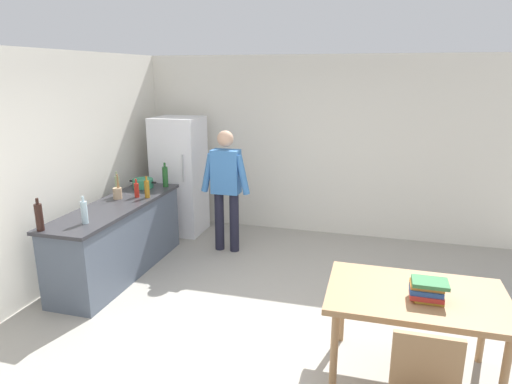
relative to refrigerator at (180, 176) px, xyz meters
The scene contains 16 objects.
ground_plane 3.19m from the refrigerator, 51.63° to the right, with size 14.00×14.00×0.00m, color #9E998E.
wall_back 2.04m from the refrigerator, 17.53° to the left, with size 6.40×0.12×2.70m, color silver.
wall_left 2.35m from the refrigerator, 107.65° to the right, with size 0.12×5.60×2.70m, color silver.
kitchen_counter 1.66m from the refrigerator, 93.58° to the right, with size 0.64×2.20×0.90m.
refrigerator is the anchor object (origin of this frame).
person 1.10m from the refrigerator, 30.23° to the right, with size 0.70×0.22×1.70m.
dining_table 4.27m from the refrigerator, 39.29° to the right, with size 1.40×0.90×0.75m.
cooking_pot 0.81m from the refrigerator, 103.29° to the right, with size 0.40×0.28×0.12m.
utensil_jar 1.40m from the refrigerator, 98.60° to the right, with size 0.11×0.11×0.32m.
bottle_oil_amber 1.25m from the refrigerator, 84.13° to the right, with size 0.06×0.06×0.28m.
bottle_wine_green 0.69m from the refrigerator, 81.75° to the right, with size 0.08×0.08×0.34m.
bottle_vinegar_tall 1.31m from the refrigerator, 102.31° to the right, with size 0.06×0.06×0.32m.
bottle_water_clear 2.32m from the refrigerator, 90.41° to the right, with size 0.07×0.07×0.30m.
bottle_sauce_red 1.26m from the refrigerator, 90.62° to the right, with size 0.06×0.06×0.24m.
bottle_wine_dark 2.64m from the refrigerator, 96.85° to the right, with size 0.08×0.08×0.34m.
book_stack 4.37m from the refrigerator, 39.68° to the right, with size 0.28×0.21×0.16m.
Camera 1 is at (1.02, -3.72, 2.46)m, focal length 31.15 mm.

